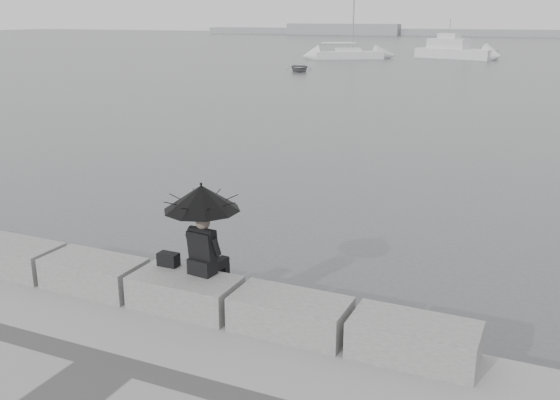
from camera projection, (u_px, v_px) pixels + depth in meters
The scene contains 12 objects.
ground at pixel (203, 325), 9.81m from camera, with size 360.00×360.00×0.00m, color #45474A.
stone_block_far_left at pixel (15, 257), 10.55m from camera, with size 1.60×0.80×0.50m, color slate.
stone_block_left at pixel (94, 274), 9.88m from camera, with size 1.60×0.80×0.50m, color slate.
stone_block_centre at pixel (185, 293), 9.20m from camera, with size 1.60×0.80×0.50m, color slate.
stone_block_right at pixel (290, 315), 8.53m from camera, with size 1.60×0.80×0.50m, color slate.
stone_block_far_right at pixel (414, 340), 7.85m from camera, with size 1.60×0.80×0.50m, color slate.
seated_person at pixel (202, 209), 9.00m from camera, with size 1.13×1.13×1.39m.
bag at pixel (168, 259), 9.52m from camera, with size 0.32×0.18×0.20m, color black.
distant_landmass at pixel (513, 33), 147.66m from camera, with size 180.00×8.00×2.80m.
sailboat_left at pixel (348, 54), 71.13m from camera, with size 7.89×6.17×12.90m.
motor_cruiser at pixel (455, 51), 71.38m from camera, with size 9.48×5.48×4.50m.
dinghy at pixel (299, 68), 54.99m from camera, with size 3.44×1.45×0.58m, color gray.
Camera 1 is at (4.77, -7.55, 4.67)m, focal length 40.00 mm.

